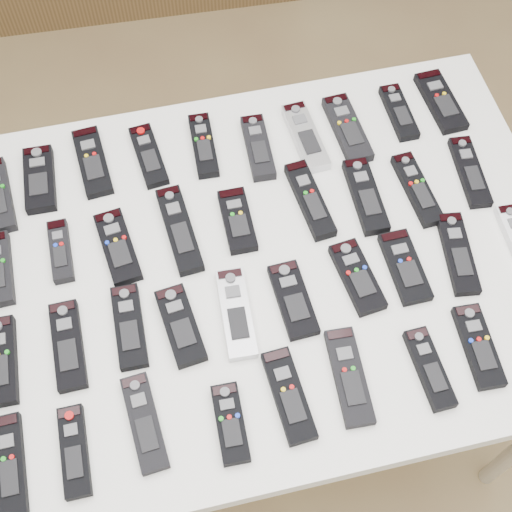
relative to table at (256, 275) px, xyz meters
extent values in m
plane|color=brown|center=(0.00, 0.04, -0.72)|extent=(4.00, 4.00, 0.00)
cube|color=white|center=(0.00, 0.00, 0.04)|extent=(1.25, 0.88, 0.04)
cylinder|color=beige|center=(-0.56, 0.38, -0.35)|extent=(0.04, 0.04, 0.74)
cylinder|color=beige|center=(0.56, 0.38, -0.35)|extent=(0.04, 0.04, 0.74)
cube|color=black|center=(-0.40, 0.29, 0.07)|extent=(0.07, 0.16, 0.02)
cube|color=black|center=(-0.29, 0.31, 0.07)|extent=(0.07, 0.18, 0.02)
cube|color=black|center=(-0.17, 0.30, 0.07)|extent=(0.07, 0.17, 0.02)
cube|color=black|center=(-0.05, 0.30, 0.07)|extent=(0.05, 0.17, 0.02)
cube|color=black|center=(0.07, 0.27, 0.07)|extent=(0.06, 0.17, 0.02)
cube|color=#B7B7BC|center=(0.17, 0.27, 0.07)|extent=(0.07, 0.19, 0.02)
cube|color=black|center=(0.27, 0.27, 0.07)|extent=(0.07, 0.19, 0.02)
cube|color=black|center=(0.40, 0.30, 0.07)|extent=(0.05, 0.15, 0.02)
cube|color=black|center=(0.50, 0.31, 0.07)|extent=(0.07, 0.18, 0.02)
cube|color=black|center=(-0.37, 0.10, 0.07)|extent=(0.04, 0.14, 0.02)
cube|color=black|center=(-0.26, 0.09, 0.07)|extent=(0.08, 0.17, 0.02)
cube|color=black|center=(-0.14, 0.10, 0.07)|extent=(0.07, 0.21, 0.02)
cube|color=black|center=(-0.02, 0.09, 0.07)|extent=(0.06, 0.15, 0.02)
cube|color=black|center=(0.14, 0.11, 0.07)|extent=(0.06, 0.19, 0.02)
cube|color=black|center=(0.26, 0.09, 0.07)|extent=(0.06, 0.18, 0.02)
cube|color=black|center=(0.37, 0.09, 0.07)|extent=(0.06, 0.18, 0.02)
cube|color=black|center=(0.49, 0.11, 0.07)|extent=(0.06, 0.18, 0.02)
cube|color=black|center=(-0.50, -0.11, 0.07)|extent=(0.06, 0.17, 0.02)
cube|color=black|center=(-0.38, -0.10, 0.07)|extent=(0.06, 0.18, 0.02)
cube|color=black|center=(-0.26, -0.09, 0.07)|extent=(0.06, 0.17, 0.02)
cube|color=black|center=(-0.17, -0.11, 0.07)|extent=(0.08, 0.16, 0.02)
cube|color=#B7B7BC|center=(-0.06, -0.11, 0.07)|extent=(0.06, 0.19, 0.02)
cube|color=black|center=(0.05, -0.10, 0.07)|extent=(0.07, 0.16, 0.02)
cube|color=black|center=(0.18, -0.09, 0.07)|extent=(0.08, 0.16, 0.02)
cube|color=black|center=(0.28, -0.08, 0.07)|extent=(0.06, 0.16, 0.02)
cube|color=black|center=(0.39, -0.08, 0.07)|extent=(0.07, 0.19, 0.02)
cube|color=black|center=(-0.50, -0.30, 0.07)|extent=(0.05, 0.18, 0.02)
cube|color=black|center=(-0.39, -0.30, 0.07)|extent=(0.04, 0.16, 0.02)
cube|color=black|center=(-0.26, -0.28, 0.07)|extent=(0.06, 0.18, 0.02)
cube|color=black|center=(-0.12, -0.31, 0.07)|extent=(0.05, 0.14, 0.02)
cube|color=black|center=(-0.01, -0.29, 0.07)|extent=(0.06, 0.18, 0.02)
cube|color=black|center=(0.11, -0.28, 0.07)|extent=(0.06, 0.19, 0.02)
cube|color=black|center=(0.25, -0.30, 0.07)|extent=(0.05, 0.16, 0.02)
cube|color=black|center=(0.36, -0.27, 0.07)|extent=(0.06, 0.17, 0.02)
camera|label=1|loc=(-0.16, -0.68, 1.29)|focal=50.00mm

